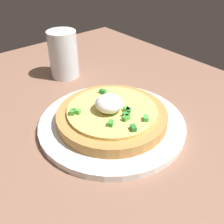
# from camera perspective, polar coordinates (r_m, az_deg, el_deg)

# --- Properties ---
(dining_table) EXTENTS (1.14, 0.73, 0.02)m
(dining_table) POSITION_cam_1_polar(r_m,az_deg,el_deg) (0.49, 7.37, -6.93)
(dining_table) COLOR #855F4B
(dining_table) RESTS_ON ground
(plate) EXTENTS (0.28, 0.28, 0.01)m
(plate) POSITION_cam_1_polar(r_m,az_deg,el_deg) (0.50, 0.00, -2.48)
(plate) COLOR white
(plate) RESTS_ON dining_table
(pizza) EXTENTS (0.21, 0.21, 0.06)m
(pizza) POSITION_cam_1_polar(r_m,az_deg,el_deg) (0.49, -0.04, -0.54)
(pizza) COLOR #BD8443
(pizza) RESTS_ON plate
(cup_far) EXTENTS (0.07, 0.07, 0.12)m
(cup_far) POSITION_cam_1_polar(r_m,az_deg,el_deg) (0.68, -10.47, 11.85)
(cup_far) COLOR silver
(cup_far) RESTS_ON dining_table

